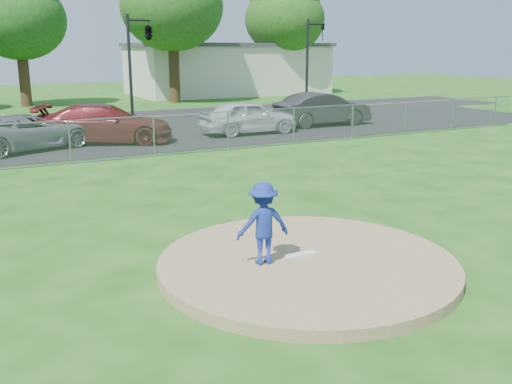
% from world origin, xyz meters
% --- Properties ---
extents(ground, '(120.00, 120.00, 0.00)m').
position_xyz_m(ground, '(0.00, 10.00, 0.00)').
color(ground, '#184C10').
rests_on(ground, ground).
extents(pitchers_mound, '(5.40, 5.40, 0.20)m').
position_xyz_m(pitchers_mound, '(0.00, 0.00, 0.10)').
color(pitchers_mound, '#947851').
rests_on(pitchers_mound, ground).
extents(pitching_rubber, '(0.60, 0.15, 0.04)m').
position_xyz_m(pitching_rubber, '(0.00, 0.20, 0.22)').
color(pitching_rubber, white).
rests_on(pitching_rubber, pitchers_mound).
extents(chain_link_fence, '(40.00, 0.06, 1.50)m').
position_xyz_m(chain_link_fence, '(0.00, 12.00, 0.75)').
color(chain_link_fence, gray).
rests_on(chain_link_fence, ground).
extents(parking_lot, '(50.00, 8.00, 0.01)m').
position_xyz_m(parking_lot, '(0.00, 16.50, 0.01)').
color(parking_lot, black).
rests_on(parking_lot, ground).
extents(street, '(60.00, 7.00, 0.01)m').
position_xyz_m(street, '(0.00, 24.00, 0.00)').
color(street, black).
rests_on(street, ground).
extents(commercial_building, '(16.40, 9.40, 4.30)m').
position_xyz_m(commercial_building, '(16.00, 38.00, 2.16)').
color(commercial_building, beige).
rests_on(commercial_building, ground).
extents(tree_center, '(6.16, 6.16, 9.84)m').
position_xyz_m(tree_center, '(-1.00, 34.00, 6.47)').
color(tree_center, '#392314').
rests_on(tree_center, ground).
extents(tree_far_right, '(6.72, 6.72, 10.74)m').
position_xyz_m(tree_far_right, '(20.00, 35.00, 7.06)').
color(tree_far_right, '#361F13').
rests_on(tree_far_right, ground).
extents(traffic_signal_center, '(1.42, 2.48, 5.60)m').
position_xyz_m(traffic_signal_center, '(3.97, 22.00, 4.61)').
color(traffic_signal_center, black).
rests_on(traffic_signal_center, ground).
extents(traffic_signal_right, '(1.28, 0.20, 5.60)m').
position_xyz_m(traffic_signal_right, '(14.24, 22.00, 3.36)').
color(traffic_signal_right, black).
rests_on(traffic_signal_right, ground).
extents(pitcher, '(1.02, 0.68, 1.47)m').
position_xyz_m(pitcher, '(-0.80, 0.20, 0.93)').
color(pitcher, navy).
rests_on(pitcher, pitchers_mound).
extents(parked_car_gray, '(5.52, 4.01, 1.40)m').
position_xyz_m(parked_car_gray, '(-2.91, 15.66, 0.71)').
color(parked_car_gray, slate).
rests_on(parked_car_gray, parking_lot).
extents(parked_car_darkred, '(6.01, 4.33, 1.62)m').
position_xyz_m(parked_car_darkred, '(0.16, 15.95, 0.82)').
color(parked_car_darkred, maroon).
rests_on(parked_car_darkred, parking_lot).
extents(parked_car_pearl, '(4.58, 1.89, 1.55)m').
position_xyz_m(parked_car_pearl, '(6.68, 15.50, 0.79)').
color(parked_car_pearl, silver).
rests_on(parked_car_pearl, parking_lot).
extents(parked_car_charcoal, '(5.07, 1.79, 1.67)m').
position_xyz_m(parked_car_charcoal, '(11.38, 16.35, 0.84)').
color(parked_car_charcoal, '#27272A').
rests_on(parked_car_charcoal, parking_lot).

